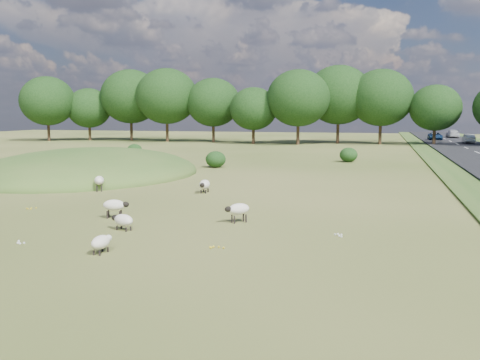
# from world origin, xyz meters

# --- Properties ---
(ground) EXTENTS (160.00, 160.00, 0.00)m
(ground) POSITION_xyz_m (0.00, 20.00, 0.00)
(ground) COLOR #395119
(ground) RESTS_ON ground
(mound) EXTENTS (16.00, 20.00, 4.00)m
(mound) POSITION_xyz_m (-12.00, 12.00, 0.00)
(mound) COLOR #33561E
(mound) RESTS_ON ground
(treeline) EXTENTS (96.28, 14.66, 11.70)m
(treeline) POSITION_xyz_m (-1.06, 55.44, 6.57)
(treeline) COLOR black
(treeline) RESTS_ON ground
(shrubs) EXTENTS (24.21, 10.59, 1.41)m
(shrubs) POSITION_xyz_m (-4.08, 24.64, 0.69)
(shrubs) COLOR black
(shrubs) RESTS_ON ground
(sheep_0) EXTENTS (0.52, 1.08, 0.62)m
(sheep_0) POSITION_xyz_m (0.43, -8.46, 0.39)
(sheep_0) COLOR beige
(sheep_0) RESTS_ON ground
(sheep_1) EXTENTS (1.22, 0.72, 0.85)m
(sheep_1) POSITION_xyz_m (-1.97, -2.93, 0.59)
(sheep_1) COLOR beige
(sheep_1) RESTS_ON ground
(sheep_2) EXTENTS (1.10, 1.05, 0.84)m
(sheep_2) POSITION_xyz_m (3.60, -2.44, 0.59)
(sheep_2) COLOR beige
(sheep_2) RESTS_ON ground
(sheep_3) EXTENTS (0.95, 1.30, 0.91)m
(sheep_3) POSITION_xyz_m (-6.84, 4.41, 0.64)
(sheep_3) COLOR beige
(sheep_3) RESTS_ON ground
(sheep_4) EXTENTS (1.18, 0.81, 0.66)m
(sheep_4) POSITION_xyz_m (-0.50, -5.05, 0.41)
(sheep_4) COLOR beige
(sheep_4) RESTS_ON ground
(sheep_5) EXTENTS (0.68, 1.36, 0.77)m
(sheep_5) POSITION_xyz_m (-0.50, 5.32, 0.48)
(sheep_5) COLOR beige
(sheep_5) RESTS_ON ground
(car_1) EXTENTS (1.37, 3.92, 1.29)m
(car_1) POSITION_xyz_m (21.90, 59.14, 0.90)
(car_1) COLOR #B7BABF
(car_1) RESTS_ON road
(car_4) EXTENTS (1.95, 4.81, 1.40)m
(car_4) POSITION_xyz_m (21.90, 76.85, 0.95)
(car_4) COLOR silver
(car_4) RESTS_ON road
(car_5) EXTENTS (2.03, 4.41, 1.22)m
(car_5) POSITION_xyz_m (18.10, 67.63, 0.86)
(car_5) COLOR navy
(car_5) RESTS_ON road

